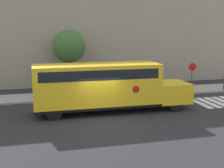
# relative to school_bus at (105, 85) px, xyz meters

# --- Properties ---
(ground_plane) EXTENTS (60.00, 60.00, 0.00)m
(ground_plane) POSITION_rel_school_bus_xyz_m (-0.58, -1.47, -1.82)
(ground_plane) COLOR #28282B
(sidewalk_strip) EXTENTS (44.00, 3.00, 0.15)m
(sidewalk_strip) POSITION_rel_school_bus_xyz_m (-0.58, 5.03, -1.75)
(sidewalk_strip) COLOR #9E9E99
(sidewalk_strip) RESTS_ON ground
(building_backdrop) EXTENTS (32.00, 4.00, 9.60)m
(building_backdrop) POSITION_rel_school_bus_xyz_m (-0.58, 11.53, 2.98)
(building_backdrop) COLOR #9E937F
(building_backdrop) RESTS_ON ground
(school_bus) EXTENTS (10.52, 2.57, 3.22)m
(school_bus) POSITION_rel_school_bus_xyz_m (0.00, 0.00, 0.00)
(school_bus) COLOR yellow
(school_bus) RESTS_ON ground
(stop_sign) EXTENTS (0.69, 0.10, 2.56)m
(stop_sign) POSITION_rel_school_bus_xyz_m (8.70, 4.22, -0.13)
(stop_sign) COLOR #38383A
(stop_sign) RESTS_ON ground
(tree_near_sidewalk) EXTENTS (2.88, 2.88, 5.34)m
(tree_near_sidewalk) POSITION_rel_school_bus_xyz_m (-1.34, 8.10, 2.04)
(tree_near_sidewalk) COLOR #423323
(tree_near_sidewalk) RESTS_ON ground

